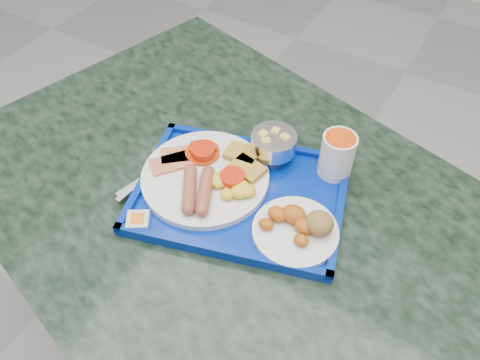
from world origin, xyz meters
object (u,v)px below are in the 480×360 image
at_px(main_plate, 209,176).
at_px(juice_cup, 337,154).
at_px(tray, 240,195).
at_px(table, 238,256).
at_px(bread_plate, 299,227).
at_px(fruit_bowl, 274,143).

distance_m(main_plate, juice_cup, 0.27).
bearing_deg(juice_cup, tray, -132.69).
height_order(table, main_plate, main_plate).
distance_m(bread_plate, fruit_bowl, 0.20).
distance_m(table, fruit_bowl, 0.29).
xyz_separation_m(tray, juice_cup, (0.14, 0.15, 0.06)).
relative_size(table, main_plate, 5.37).
bearing_deg(fruit_bowl, main_plate, -123.34).
xyz_separation_m(table, juice_cup, (0.14, 0.17, 0.27)).
xyz_separation_m(main_plate, juice_cup, (0.21, 0.16, 0.04)).
bearing_deg(bread_plate, tray, 169.50).
distance_m(tray, bread_plate, 0.15).
xyz_separation_m(tray, bread_plate, (0.14, -0.03, 0.02)).
bearing_deg(table, juice_cup, 50.66).
xyz_separation_m(tray, main_plate, (-0.07, -0.00, 0.02)).
bearing_deg(fruit_bowl, table, -92.61).
relative_size(table, tray, 2.94).
bearing_deg(main_plate, fruit_bowl, 56.66).
relative_size(table, bread_plate, 8.72).
distance_m(tray, main_plate, 0.08).
bearing_deg(bread_plate, fruit_bowl, 131.84).
relative_size(fruit_bowl, juice_cup, 0.99).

